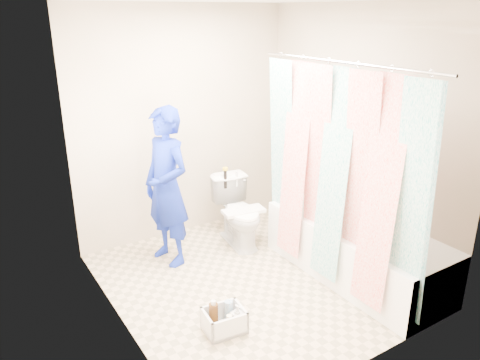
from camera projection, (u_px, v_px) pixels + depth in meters
floor at (252, 280)px, 4.27m from camera, size 2.60×2.60×0.00m
wall_back at (184, 124)px, 4.89m from camera, size 2.40×0.02×2.40m
wall_front at (375, 207)px, 2.83m from camera, size 2.40×0.02×2.40m
wall_left at (111, 181)px, 3.25m from camera, size 0.02×2.60×2.40m
wall_right at (357, 135)px, 4.47m from camera, size 0.02×2.60×2.40m
bathtub at (356, 249)px, 4.27m from camera, size 0.70×1.75×0.50m
curtain_rod at (343, 62)px, 3.53m from camera, size 0.02×1.90×0.02m
shower_curtain at (335, 178)px, 3.85m from camera, size 0.06×1.75×1.80m
toilet at (239, 212)px, 4.85m from camera, size 0.48×0.73×0.69m
tank_lid at (244, 211)px, 4.74m from camera, size 0.45×0.24×0.03m
tank_internals at (228, 177)px, 4.88m from camera, size 0.17×0.06×0.23m
plumber at (167, 187)px, 4.37m from camera, size 0.48×0.62×1.53m
cleaning_caddy at (225, 321)px, 3.57m from camera, size 0.33×0.28×0.23m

